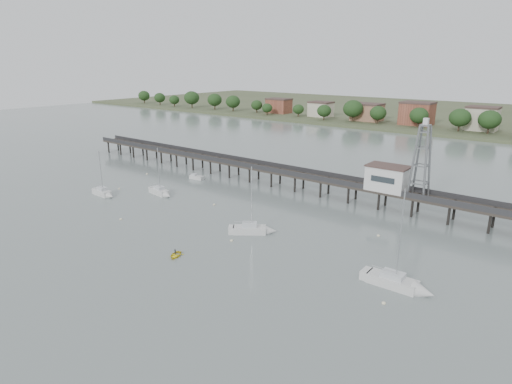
{
  "coord_description": "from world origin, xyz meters",
  "views": [
    {
      "loc": [
        56.73,
        -24.18,
        29.62
      ],
      "look_at": [
        4.42,
        42.0,
        4.0
      ],
      "focal_mm": 30.0,
      "sensor_mm": 36.0,
      "label": 1
    }
  ],
  "objects_px": {
    "sailboat_c": "(256,230)",
    "yellow_dinghy": "(175,256)",
    "sailboat_a": "(105,193)",
    "white_tender": "(196,177)",
    "pier": "(287,173)",
    "sailboat_b": "(162,193)",
    "sailboat_d": "(403,285)",
    "lattice_tower": "(421,161)"
  },
  "relations": [
    {
      "from": "sailboat_c",
      "to": "yellow_dinghy",
      "type": "relative_size",
      "value": 4.49
    },
    {
      "from": "sailboat_a",
      "to": "white_tender",
      "type": "height_order",
      "value": "sailboat_a"
    },
    {
      "from": "pier",
      "to": "yellow_dinghy",
      "type": "relative_size",
      "value": 51.61
    },
    {
      "from": "sailboat_b",
      "to": "sailboat_d",
      "type": "bearing_deg",
      "value": -0.22
    },
    {
      "from": "pier",
      "to": "sailboat_c",
      "type": "height_order",
      "value": "sailboat_c"
    },
    {
      "from": "pier",
      "to": "sailboat_a",
      "type": "bearing_deg",
      "value": -132.34
    },
    {
      "from": "sailboat_a",
      "to": "sailboat_c",
      "type": "height_order",
      "value": "sailboat_c"
    },
    {
      "from": "sailboat_d",
      "to": "white_tender",
      "type": "xyz_separation_m",
      "value": [
        -63.77,
        22.91,
        -0.17
      ]
    },
    {
      "from": "sailboat_b",
      "to": "yellow_dinghy",
      "type": "height_order",
      "value": "sailboat_b"
    },
    {
      "from": "sailboat_c",
      "to": "white_tender",
      "type": "height_order",
      "value": "sailboat_c"
    },
    {
      "from": "pier",
      "to": "sailboat_c",
      "type": "distance_m",
      "value": 30.53
    },
    {
      "from": "pier",
      "to": "white_tender",
      "type": "bearing_deg",
      "value": -160.83
    },
    {
      "from": "sailboat_d",
      "to": "yellow_dinghy",
      "type": "height_order",
      "value": "sailboat_d"
    },
    {
      "from": "white_tender",
      "to": "yellow_dinghy",
      "type": "xyz_separation_m",
      "value": [
        31.54,
        -35.19,
        -0.46
      ]
    },
    {
      "from": "lattice_tower",
      "to": "sailboat_d",
      "type": "distance_m",
      "value": 33.94
    },
    {
      "from": "lattice_tower",
      "to": "yellow_dinghy",
      "type": "height_order",
      "value": "lattice_tower"
    },
    {
      "from": "white_tender",
      "to": "sailboat_d",
      "type": "bearing_deg",
      "value": -28.88
    },
    {
      "from": "sailboat_d",
      "to": "yellow_dinghy",
      "type": "bearing_deg",
      "value": -159.89
    },
    {
      "from": "lattice_tower",
      "to": "sailboat_b",
      "type": "height_order",
      "value": "lattice_tower"
    },
    {
      "from": "sailboat_a",
      "to": "white_tender",
      "type": "bearing_deg",
      "value": 77.69
    },
    {
      "from": "sailboat_b",
      "to": "sailboat_c",
      "type": "relative_size",
      "value": 0.9
    },
    {
      "from": "sailboat_a",
      "to": "yellow_dinghy",
      "type": "xyz_separation_m",
      "value": [
        37.19,
        -11.39,
        -0.65
      ]
    },
    {
      "from": "sailboat_c",
      "to": "sailboat_b",
      "type": "bearing_deg",
      "value": 134.69
    },
    {
      "from": "lattice_tower",
      "to": "yellow_dinghy",
      "type": "distance_m",
      "value": 50.51
    },
    {
      "from": "white_tender",
      "to": "sailboat_c",
      "type": "bearing_deg",
      "value": -37.93
    },
    {
      "from": "pier",
      "to": "lattice_tower",
      "type": "xyz_separation_m",
      "value": [
        31.5,
        0.0,
        7.31
      ]
    },
    {
      "from": "sailboat_a",
      "to": "yellow_dinghy",
      "type": "height_order",
      "value": "sailboat_a"
    },
    {
      "from": "sailboat_d",
      "to": "sailboat_c",
      "type": "height_order",
      "value": "sailboat_d"
    },
    {
      "from": "sailboat_d",
      "to": "sailboat_a",
      "type": "bearing_deg",
      "value": 179.99
    },
    {
      "from": "yellow_dinghy",
      "to": "pier",
      "type": "bearing_deg",
      "value": 77.19
    },
    {
      "from": "yellow_dinghy",
      "to": "lattice_tower",
      "type": "bearing_deg",
      "value": 38.25
    },
    {
      "from": "yellow_dinghy",
      "to": "sailboat_b",
      "type": "bearing_deg",
      "value": 120.45
    },
    {
      "from": "sailboat_c",
      "to": "yellow_dinghy",
      "type": "bearing_deg",
      "value": -142.22
    },
    {
      "from": "pier",
      "to": "sailboat_a",
      "type": "relative_size",
      "value": 13.58
    },
    {
      "from": "lattice_tower",
      "to": "sailboat_c",
      "type": "distance_m",
      "value": 35.41
    },
    {
      "from": "sailboat_c",
      "to": "white_tender",
      "type": "distance_m",
      "value": 40.74
    },
    {
      "from": "pier",
      "to": "sailboat_a",
      "type": "height_order",
      "value": "sailboat_a"
    },
    {
      "from": "sailboat_d",
      "to": "yellow_dinghy",
      "type": "relative_size",
      "value": 5.14
    },
    {
      "from": "pier",
      "to": "sailboat_d",
      "type": "bearing_deg",
      "value": -37.64
    },
    {
      "from": "lattice_tower",
      "to": "sailboat_d",
      "type": "xyz_separation_m",
      "value": [
        8.78,
        -31.07,
        -10.47
      ]
    },
    {
      "from": "sailboat_b",
      "to": "white_tender",
      "type": "bearing_deg",
      "value": 112.71
    },
    {
      "from": "sailboat_d",
      "to": "lattice_tower",
      "type": "bearing_deg",
      "value": 105.04
    }
  ]
}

